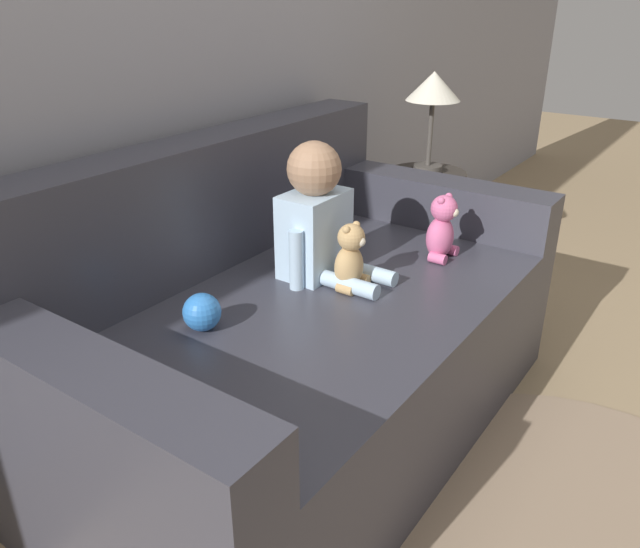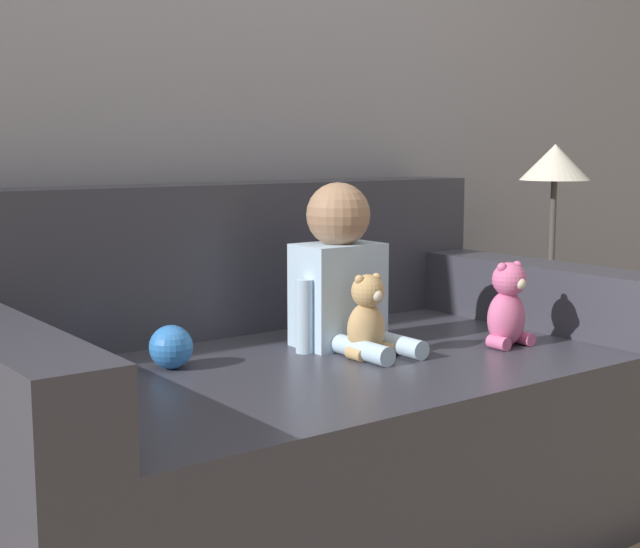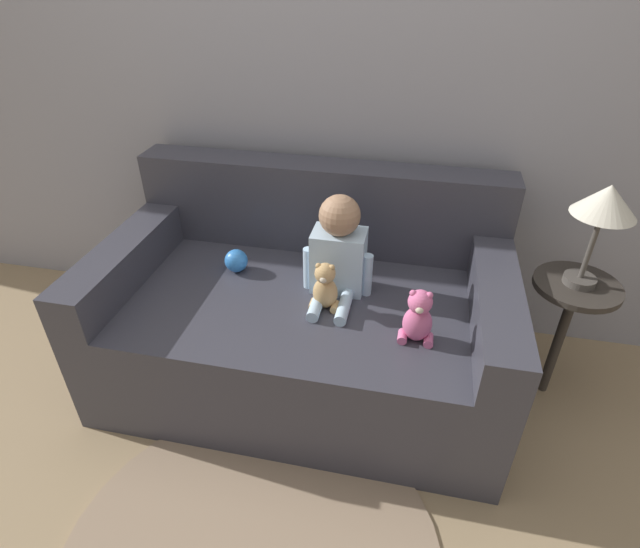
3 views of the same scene
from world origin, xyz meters
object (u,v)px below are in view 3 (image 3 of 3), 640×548
(teddy_bear_brown, at_px, (325,287))
(side_table, at_px, (592,245))
(person_baby, at_px, (338,250))
(couch, at_px, (306,315))
(plush_toy_side, at_px, (418,317))
(toy_ball, at_px, (236,261))

(teddy_bear_brown, relative_size, side_table, 0.21)
(person_baby, bearing_deg, side_table, 5.52)
(couch, relative_size, plush_toy_side, 7.68)
(couch, xyz_separation_m, teddy_bear_brown, (0.11, -0.13, 0.26))
(teddy_bear_brown, bearing_deg, plush_toy_side, -18.67)
(couch, relative_size, side_table, 1.69)
(toy_ball, bearing_deg, side_table, 1.97)
(couch, distance_m, teddy_bear_brown, 0.31)
(teddy_bear_brown, bearing_deg, toy_ball, 157.60)
(side_table, bearing_deg, plush_toy_side, -149.84)
(person_baby, relative_size, teddy_bear_brown, 2.05)
(side_table, bearing_deg, couch, -175.05)
(person_baby, distance_m, side_table, 0.93)
(side_table, bearing_deg, teddy_bear_brown, -166.75)
(couch, relative_size, teddy_bear_brown, 8.22)
(couch, distance_m, toy_ball, 0.38)
(plush_toy_side, bearing_deg, toy_ball, 159.27)
(teddy_bear_brown, height_order, side_table, side_table)
(couch, height_order, plush_toy_side, couch)
(person_baby, relative_size, plush_toy_side, 1.91)
(toy_ball, bearing_deg, couch, -8.05)
(teddy_bear_brown, distance_m, toy_ball, 0.47)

